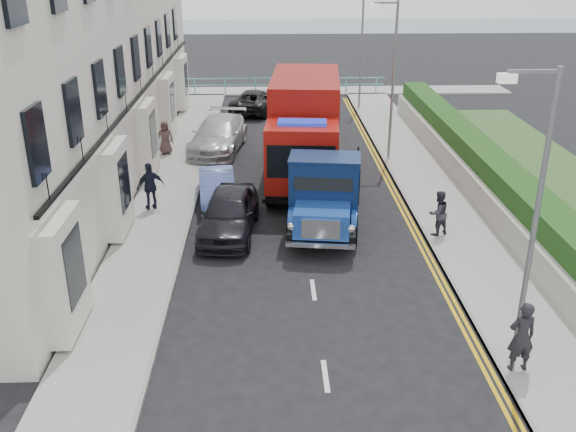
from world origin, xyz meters
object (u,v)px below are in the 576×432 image
Objects in this scene: lamp_mid at (391,72)px; lamp_far at (360,41)px; red_lorry at (305,127)px; lamp_near at (531,213)px; bedford_lorry at (324,198)px; pedestrian_east_near at (522,337)px; parked_car_front at (229,213)px.

lamp_far is at bearing 90.00° from lamp_mid.
lamp_mid is 0.86× the size of red_lorry.
lamp_far is 13.12m from red_lorry.
lamp_far is at bearing 90.00° from lamp_near.
red_lorry is (-0.35, 5.61, 0.96)m from bedford_lorry.
lamp_near is at bearing -12.68° from pedestrian_east_near.
lamp_far is 1.58× the size of parked_car_front.
bedford_lorry is 5.70m from red_lorry.
bedford_lorry is 3.45× the size of pedestrian_east_near.
lamp_near and lamp_far have the same top height.
parked_car_front is (-3.23, 0.02, -0.51)m from bedford_lorry.
parked_car_front is at bearing -54.09° from pedestrian_east_near.
bedford_lorry is (-3.55, 7.99, -2.74)m from lamp_near.
lamp_near is at bearing -58.59° from bedford_lorry.
red_lorry is (-3.90, -12.40, -1.78)m from lamp_far.
lamp_near is 16.00m from lamp_mid.
pedestrian_east_near is at bearing -57.35° from bedford_lorry.
pedestrian_east_near is (0.22, -26.03, -3.01)m from lamp_far.
parked_car_front is (-6.78, -17.99, -3.24)m from lamp_far.
red_lorry is 14.30m from pedestrian_east_near.
lamp_mid is at bearing 54.84° from parked_car_front.
lamp_mid is at bearing 36.53° from red_lorry.
bedford_lorry is (-3.55, -8.01, -2.74)m from lamp_mid.
pedestrian_east_near is at bearing -43.81° from parked_car_front.
lamp_far is 1.16× the size of bedford_lorry.
lamp_mid is 16.31m from pedestrian_east_near.
lamp_mid and lamp_far have the same top height.
lamp_near is 1.00× the size of lamp_mid.
lamp_far reaches higher than bedford_lorry.
bedford_lorry is at bearing 113.96° from lamp_near.
pedestrian_east_near is (7.00, -8.04, 0.24)m from parked_car_front.
bedford_lorry is at bearing 4.78° from parked_car_front.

